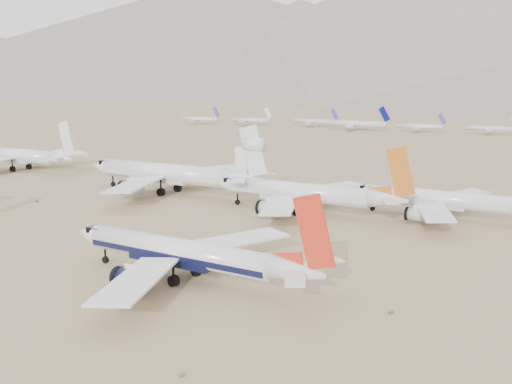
% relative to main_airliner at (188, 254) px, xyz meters
% --- Properties ---
extents(ground, '(7000.00, 7000.00, 0.00)m').
position_rel_main_airliner_xyz_m(ground, '(8.02, 2.81, -4.65)').
color(ground, olive).
rests_on(ground, ground).
extents(main_airliner, '(47.94, 46.82, 16.92)m').
position_rel_main_airliner_xyz_m(main_airliner, '(0.00, 0.00, 0.00)').
color(main_airliner, white).
rests_on(main_airliner, ground).
extents(row2_gold_tail, '(46.08, 45.07, 16.41)m').
position_rel_main_airliner_xyz_m(row2_gold_tail, '(24.37, 67.99, -0.06)').
color(row2_gold_tail, white).
rests_on(row2_gold_tail, ground).
extents(row2_orange_tail, '(51.51, 50.39, 18.37)m').
position_rel_main_airliner_xyz_m(row2_orange_tail, '(-7.28, 56.02, 0.50)').
color(row2_orange_tail, white).
rests_on(row2_orange_tail, ground).
extents(row2_white_trijet, '(61.14, 59.76, 21.67)m').
position_rel_main_airliner_xyz_m(row2_white_trijet, '(-52.09, 58.79, 1.62)').
color(row2_white_trijet, white).
rests_on(row2_white_trijet, ground).
extents(row2_white_twin, '(55.61, 54.41, 19.87)m').
position_rel_main_airliner_xyz_m(row2_white_twin, '(-132.99, 66.44, 0.94)').
color(row2_white_twin, white).
rests_on(row2_white_twin, ground).
extents(distant_storage_row, '(521.47, 61.21, 15.81)m').
position_rel_main_airliner_xyz_m(distant_storage_row, '(-26.92, 338.71, -0.28)').
color(distant_storage_row, silver).
rests_on(distant_storage_row, ground).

